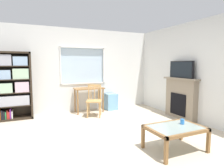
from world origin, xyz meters
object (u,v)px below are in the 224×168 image
object	(u,v)px
fireplace	(181,98)
sippy_cup	(182,122)
wooden_chair	(94,100)
tv	(181,69)
desk_under_window	(89,92)
plastic_drawer_unit	(111,101)
bookshelf	(13,84)
coffee_table	(175,130)

from	to	relation	value
fireplace	sippy_cup	bearing A→B (deg)	-133.22
wooden_chair	fireplace	distance (m)	2.38
wooden_chair	sippy_cup	world-z (taller)	wooden_chair
wooden_chair	tv	distance (m)	2.52
desk_under_window	plastic_drawer_unit	distance (m)	0.84
tv	sippy_cup	world-z (taller)	tv
fireplace	desk_under_window	bearing A→B (deg)	141.25
tv	sippy_cup	xyz separation A→B (m)	(-1.29, -1.39, -0.87)
sippy_cup	fireplace	bearing A→B (deg)	46.78
bookshelf	coffee_table	distance (m)	4.19
bookshelf	plastic_drawer_unit	distance (m)	2.90
bookshelf	plastic_drawer_unit	world-z (taller)	bookshelf
desk_under_window	plastic_drawer_unit	world-z (taller)	desk_under_window
wooden_chair	sippy_cup	size ratio (longest dim) A/B	10.00
plastic_drawer_unit	sippy_cup	xyz separation A→B (m)	(0.02, -3.11, 0.20)
bookshelf	coffee_table	xyz separation A→B (m)	(2.61, -3.23, -0.59)
desk_under_window	sippy_cup	distance (m)	3.16
sippy_cup	plastic_drawer_unit	bearing A→B (deg)	90.28
wooden_chair	fireplace	xyz separation A→B (m)	(2.09, -1.15, 0.09)
fireplace	coffee_table	size ratio (longest dim) A/B	1.18
tv	plastic_drawer_unit	bearing A→B (deg)	127.25
wooden_chair	tv	xyz separation A→B (m)	(2.07, -1.15, 0.87)
plastic_drawer_unit	coffee_table	xyz separation A→B (m)	(-0.20, -3.17, 0.10)
bookshelf	coffee_table	world-z (taller)	bookshelf
wooden_chair	fireplace	bearing A→B (deg)	-28.86
fireplace	coffee_table	distance (m)	2.12
bookshelf	wooden_chair	world-z (taller)	bookshelf
plastic_drawer_unit	tv	xyz separation A→B (m)	(1.31, -1.72, 1.07)
desk_under_window	tv	world-z (taller)	tv
fireplace	tv	bearing A→B (deg)	180.00
plastic_drawer_unit	coffee_table	size ratio (longest dim) A/B	0.56
desk_under_window	sippy_cup	world-z (taller)	desk_under_window
wooden_chair	coffee_table	xyz separation A→B (m)	(0.56, -2.60, -0.10)
desk_under_window	fireplace	xyz separation A→B (m)	(2.08, -1.67, -0.06)
desk_under_window	wooden_chair	world-z (taller)	wooden_chair
bookshelf	plastic_drawer_unit	bearing A→B (deg)	-1.12
desk_under_window	tv	xyz separation A→B (m)	(2.06, -1.67, 0.71)
desk_under_window	plastic_drawer_unit	xyz separation A→B (m)	(0.75, 0.05, -0.36)
plastic_drawer_unit	desk_under_window	bearing A→B (deg)	-176.20
sippy_cup	tv	bearing A→B (deg)	47.18
wooden_chair	plastic_drawer_unit	xyz separation A→B (m)	(0.76, 0.57, -0.20)
bookshelf	tv	distance (m)	4.50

